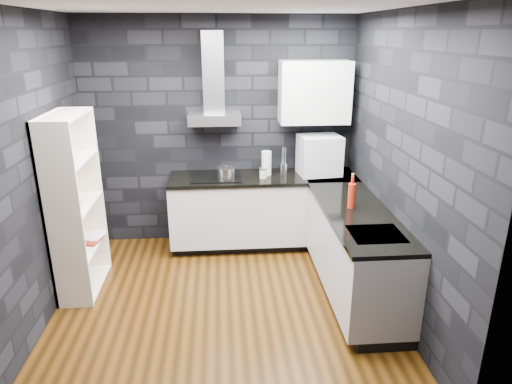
{
  "coord_description": "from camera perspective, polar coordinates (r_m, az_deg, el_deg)",
  "views": [
    {
      "loc": [
        0.01,
        -3.81,
        2.51
      ],
      "look_at": [
        0.35,
        0.45,
        1.0
      ],
      "focal_mm": 32.0,
      "sensor_mm": 36.0,
      "label": 1
    }
  ],
  "objects": [
    {
      "name": "glass_vase",
      "position": [
        5.37,
        1.31,
        3.61
      ],
      "size": [
        0.12,
        0.12,
        0.29
      ],
      "primitive_type": "cylinder",
      "rotation": [
        0.0,
        0.0,
        0.01
      ],
      "color": "silver",
      "rests_on": "counter_back_top"
    },
    {
      "name": "sink_rim",
      "position": [
        3.99,
        14.8,
        -5.14
      ],
      "size": [
        0.44,
        0.4,
        0.01
      ],
      "primitive_type": "cube",
      "color": "#A6A6AA",
      "rests_on": "counter_right_top"
    },
    {
      "name": "counter_back_top",
      "position": [
        5.38,
        0.89,
        1.81
      ],
      "size": [
        2.2,
        0.62,
        0.04
      ],
      "primitive_type": "cube",
      "color": "black",
      "rests_on": "counter_back_cab"
    },
    {
      "name": "counter_right_cab",
      "position": [
        4.59,
        12.37,
        -7.28
      ],
      "size": [
        0.6,
        1.8,
        0.76
      ],
      "primitive_type": "cube",
      "color": "silver",
      "rests_on": "ground"
    },
    {
      "name": "bookshelf",
      "position": [
        4.79,
        -21.63,
        -1.6
      ],
      "size": [
        0.39,
        0.82,
        1.8
      ],
      "primitive_type": "cube",
      "rotation": [
        0.0,
        0.0,
        -0.07
      ],
      "color": "white",
      "rests_on": "ground"
    },
    {
      "name": "storage_jar",
      "position": [
        5.28,
        0.9,
        2.3
      ],
      "size": [
        0.09,
        0.09,
        0.1
      ],
      "primitive_type": "cylinder",
      "rotation": [
        0.0,
        0.0,
        0.08
      ],
      "color": "beige",
      "rests_on": "counter_back_top"
    },
    {
      "name": "pot",
      "position": [
        5.22,
        -3.76,
        2.29
      ],
      "size": [
        0.24,
        0.24,
        0.12
      ],
      "primitive_type": "cylinder",
      "rotation": [
        0.0,
        0.0,
        0.23
      ],
      "color": "#B1B1B5",
      "rests_on": "cooktop"
    },
    {
      "name": "hood_body",
      "position": [
        5.33,
        -5.2,
        9.11
      ],
      "size": [
        0.6,
        0.34,
        0.12
      ],
      "primitive_type": "cube",
      "color": "#A6A6AA",
      "rests_on": "wall_back"
    },
    {
      "name": "toekick_right",
      "position": [
        4.8,
        12.46,
        -11.84
      ],
      "size": [
        0.5,
        1.78,
        0.1
      ],
      "primitive_type": "cube",
      "color": "black",
      "rests_on": "ground"
    },
    {
      "name": "appliance_garage",
      "position": [
        5.44,
        7.91,
        4.52
      ],
      "size": [
        0.51,
        0.42,
        0.48
      ],
      "primitive_type": "cube",
      "rotation": [
        0.0,
        0.0,
        0.11
      ],
      "color": "silver",
      "rests_on": "counter_back_top"
    },
    {
      "name": "hood_chimney",
      "position": [
        5.33,
        -5.36,
        14.64
      ],
      "size": [
        0.24,
        0.2,
        0.9
      ],
      "primitive_type": "cube",
      "color": "#A6A6AA",
      "rests_on": "hood_body"
    },
    {
      "name": "wall_front",
      "position": [
        2.47,
        -4.34,
        -8.55
      ],
      "size": [
        3.2,
        0.05,
        2.7
      ],
      "primitive_type": "cube",
      "color": "black",
      "rests_on": "ground"
    },
    {
      "name": "upper_cabinet",
      "position": [
        5.39,
        7.32,
        12.27
      ],
      "size": [
        0.8,
        0.35,
        0.7
      ],
      "primitive_type": "cube",
      "color": "silver",
      "rests_on": "wall_back"
    },
    {
      "name": "counter_corner_top",
      "position": [
        5.52,
        9.19,
        2.01
      ],
      "size": [
        0.62,
        0.62,
        0.04
      ],
      "primitive_type": "cube",
      "color": "black",
      "rests_on": "counter_right_cab"
    },
    {
      "name": "utensil_crock",
      "position": [
        5.48,
        3.43,
        2.98
      ],
      "size": [
        0.11,
        0.11,
        0.12
      ],
      "primitive_type": "cylinder",
      "rotation": [
        0.0,
        0.0,
        0.2
      ],
      "color": "#B1B1B5",
      "rests_on": "counter_back_top"
    },
    {
      "name": "wall_right",
      "position": [
        4.3,
        17.73,
        2.86
      ],
      "size": [
        0.05,
        3.2,
        2.7
      ],
      "primitive_type": "cube",
      "color": "black",
      "rests_on": "ground"
    },
    {
      "name": "red_bottle",
      "position": [
        4.46,
        11.85,
        -0.47
      ],
      "size": [
        0.09,
        0.09,
        0.24
      ],
      "primitive_type": "cylinder",
      "rotation": [
        0.0,
        0.0,
        -0.29
      ],
      "color": "#A31E0E",
      "rests_on": "counter_right_top"
    },
    {
      "name": "cooktop",
      "position": [
        5.36,
        -4.99,
        1.96
      ],
      "size": [
        0.58,
        0.5,
        0.01
      ],
      "primitive_type": "cube",
      "color": "black",
      "rests_on": "counter_back_top"
    },
    {
      "name": "wall_left",
      "position": [
        4.31,
        -26.7,
        1.72
      ],
      "size": [
        0.05,
        3.2,
        2.7
      ],
      "primitive_type": "cube",
      "color": "black",
      "rests_on": "ground"
    },
    {
      "name": "counter_right_top",
      "position": [
        4.42,
        12.61,
        -2.65
      ],
      "size": [
        0.62,
        1.8,
        0.04
      ],
      "primitive_type": "cube",
      "color": "black",
      "rests_on": "counter_right_cab"
    },
    {
      "name": "book_red",
      "position": [
        5.01,
        -20.76,
        -4.64
      ],
      "size": [
        0.17,
        0.06,
        0.22
      ],
      "primitive_type": "imported",
      "rotation": [
        0.0,
        0.0,
        -0.23
      ],
      "color": "maroon",
      "rests_on": "bookshelf"
    },
    {
      "name": "ceiling",
      "position": [
        3.81,
        -5.09,
        22.26
      ],
      "size": [
        3.2,
        3.2,
        0.0
      ],
      "primitive_type": "plane",
      "rotation": [
        3.14,
        0.0,
        0.0
      ],
      "color": "white"
    },
    {
      "name": "book_second",
      "position": [
        5.08,
        -20.54,
        -4.0
      ],
      "size": [
        0.18,
        0.06,
        0.24
      ],
      "primitive_type": "imported",
      "rotation": [
        0.0,
        0.0,
        -0.24
      ],
      "color": "#B2B2B2",
      "rests_on": "bookshelf"
    },
    {
      "name": "toekick_back",
      "position": [
        5.73,
        0.8,
        -5.98
      ],
      "size": [
        2.18,
        0.5,
        0.1
      ],
      "primitive_type": "cube",
      "color": "black",
      "rests_on": "ground"
    },
    {
      "name": "fruit_bowl",
      "position": [
        4.69,
        -22.04,
        -1.63
      ],
      "size": [
        0.27,
        0.27,
        0.05
      ],
      "primitive_type": "imported",
      "rotation": [
        0.0,
        0.0,
        0.4
      ],
      "color": "white",
      "rests_on": "bookshelf"
    },
    {
      "name": "counter_back_cab",
      "position": [
        5.52,
        0.86,
        -2.12
      ],
      "size": [
        2.2,
        0.6,
        0.76
      ],
      "primitive_type": "cube",
      "color": "silver",
      "rests_on": "ground"
    },
    {
      "name": "ground",
      "position": [
        4.56,
        -4.06,
        -13.98
      ],
      "size": [
        3.2,
        3.2,
        0.0
      ],
      "primitive_type": "plane",
      "color": "#45270B"
    },
    {
      "name": "wall_back",
      "position": [
        5.56,
        -4.6,
        7.35
      ],
      "size": [
        3.2,
        0.05,
        2.7
      ],
      "primitive_type": "cube",
      "color": "black",
      "rests_on": "ground"
    }
  ]
}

